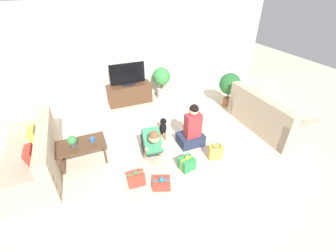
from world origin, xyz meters
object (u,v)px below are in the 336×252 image
Objects in this scene: tv_console at (130,94)px; tv at (128,75)px; gift_bag_a at (215,152)px; mug at (92,140)px; person_sitting at (192,130)px; coffee_table at (81,146)px; potted_plant_back_right at (162,79)px; person_kneeling at (151,142)px; gift_box_c at (162,183)px; gift_box_b at (136,179)px; tabletop_plant at (72,141)px; sofa_left at (34,159)px; sofa_right at (266,116)px; potted_plant_corner_right at (230,85)px; dog at (163,127)px; gift_box_a at (187,163)px.

tv_console is 0.54m from tv.
tv_console is 3.11m from gift_bag_a.
tv reaches higher than mug.
mug is at bearing -9.35° from person_sitting.
coffee_table is 0.24m from mug.
potted_plant_back_right is (2.39, 2.03, 0.21)m from coffee_table.
mug is (-1.04, 0.34, 0.13)m from person_kneeling.
gift_box_c is at bearing -50.33° from mug.
potted_plant_back_right is 3.02× the size of gift_box_b.
person_sitting is (0.71, -2.39, 0.09)m from tv_console.
tabletop_plant is (-2.27, 0.28, 0.19)m from person_sitting.
sofa_left is 2.32× the size of person_kneeling.
tv_console is 1.27× the size of tv.
sofa_right is 1.98× the size of tv.
gift_box_b is 1.62m from gift_bag_a.
sofa_left is 1.93× the size of person_sitting.
potted_plant_corner_right reaches higher than tv_console.
tv is 0.97× the size of person_sitting.
sofa_right is 6.04× the size of gift_bag_a.
tv_console is (-2.61, 2.48, -0.03)m from sofa_right.
tv_console is 2.39× the size of dog.
tv_console is 2.75m from potted_plant_corner_right.
sofa_left is 5.01× the size of gift_box_c.
coffee_table is at bearing -8.89° from person_sitting.
gift_box_c is (-0.29, -3.23, -0.21)m from tv_console.
gift_box_c is at bearing -95.08° from tv.
coffee_table is 3.15m from potted_plant_back_right.
mug reaches higher than gift_box_c.
person_kneeling reaches higher than tabletop_plant.
sofa_left is 15.62× the size of mug.
potted_plant_corner_right is 1.14× the size of person_kneeling.
person_sitting is at bearing -7.06° from tabletop_plant.
sofa_right reaches higher than gift_bag_a.
coffee_table is 2.54m from tv_console.
dog is at bearing 50.77° from gift_box_b.
gift_box_b is (-0.67, -3.03, -0.15)m from tv_console.
tv is 3.08× the size of gift_box_a.
gift_box_c is (-0.29, -3.23, -0.74)m from tv.
person_kneeling is (-0.19, -2.44, 0.07)m from tv_console.
tv is 7.88× the size of mug.
sofa_left is 0.73m from tabletop_plant.
potted_plant_back_right is 0.94× the size of person_sitting.
potted_plant_back_right is at bearing 61.39° from gift_box_b.
gift_bag_a is (0.95, -2.96, -0.13)m from tv_console.
gift_box_b is at bearing 24.07° from person_sitting.
mug is (-1.93, 0.29, 0.11)m from person_sitting.
gift_box_a is at bearing 114.60° from dog.
sofa_left is 1.00× the size of sofa_right.
gift_bag_a is at bearing 4.46° from gift_box_a.
potted_plant_corner_right is 2.87m from gift_box_a.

